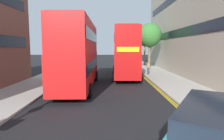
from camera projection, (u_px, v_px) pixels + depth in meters
sidewalk_right at (171, 81)px, 19.41m from camera, size 4.00×80.00×0.14m
sidewalk_left at (43, 81)px, 19.33m from camera, size 4.00×80.00×0.14m
kerb_line_outer at (155, 86)px, 17.42m from camera, size 0.10×56.00×0.01m
kerb_line_inner at (153, 86)px, 17.42m from camera, size 0.10×56.00×0.01m
double_decker_bus_away at (78, 53)px, 16.22m from camera, size 2.89×10.84×5.64m
double_decker_bus_oncoming at (125, 51)px, 22.47m from camera, size 2.96×10.85×5.64m
pedestrian_far at (148, 68)px, 23.72m from camera, size 0.34×0.22×1.62m
street_tree_near at (145, 37)px, 36.16m from camera, size 3.59×3.59×7.16m
street_tree_mid at (150, 35)px, 28.24m from camera, size 3.50×3.50×6.89m
townhouse_terrace_right at (211, 22)px, 24.82m from camera, size 10.08×28.00×13.61m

